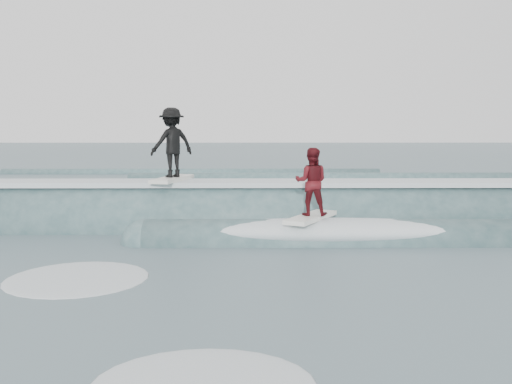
{
  "coord_description": "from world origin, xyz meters",
  "views": [
    {
      "loc": [
        -0.11,
        -11.15,
        2.85
      ],
      "look_at": [
        0.0,
        3.61,
        1.1
      ],
      "focal_mm": 40.0,
      "sensor_mm": 36.0,
      "label": 1
    }
  ],
  "objects": [
    {
      "name": "ground",
      "position": [
        0.0,
        0.0,
        0.0
      ],
      "size": [
        160.0,
        160.0,
        0.0
      ],
      "primitive_type": "plane",
      "color": "#3F575C",
      "rests_on": "ground"
    },
    {
      "name": "breaking_wave",
      "position": [
        0.24,
        4.32,
        0.04
      ],
      "size": [
        22.61,
        4.01,
        2.46
      ],
      "color": "#325054",
      "rests_on": "ground"
    },
    {
      "name": "surfer_black",
      "position": [
        -2.31,
        4.61,
        2.3
      ],
      "size": [
        1.42,
        2.07,
        2.01
      ],
      "color": "silver",
      "rests_on": "ground"
    },
    {
      "name": "surfer_red",
      "position": [
        1.32,
        2.41,
        1.39
      ],
      "size": [
        1.46,
        2.01,
        1.73
      ],
      "color": "white",
      "rests_on": "ground"
    },
    {
      "name": "whitewater",
      "position": [
        -1.7,
        -2.38,
        0.0
      ],
      "size": [
        16.38,
        8.66,
        0.1
      ],
      "color": "silver",
      "rests_on": "ground"
    },
    {
      "name": "far_swells",
      "position": [
        -1.43,
        17.65,
        0.0
      ],
      "size": [
        34.23,
        8.65,
        0.8
      ],
      "color": "#325054",
      "rests_on": "ground"
    }
  ]
}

